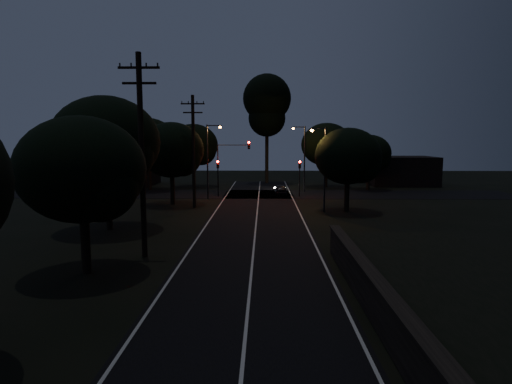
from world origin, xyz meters
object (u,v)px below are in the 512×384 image
object	(u,v)px
tall_pine	(267,105)
utility_pole_mid	(142,153)
utility_pole_far	(193,150)
signal_right	(300,172)
streetlight_a	(209,156)
streetlight_b	(303,154)
signal_left	(218,171)
streetlight_c	(323,163)
car	(281,189)
signal_mast	(233,158)

from	to	relation	value
tall_pine	utility_pole_mid	bearing A→B (deg)	-99.93
utility_pole_far	signal_right	world-z (taller)	utility_pole_far
streetlight_a	streetlight_b	xyz separation A→B (m)	(10.61, 6.00, 0.00)
utility_pole_far	streetlight_a	size ratio (longest dim) A/B	1.31
signal_left	streetlight_a	world-z (taller)	streetlight_a
signal_right	utility_pole_mid	bearing A→B (deg)	-112.99
tall_pine	streetlight_b	xyz separation A→B (m)	(4.31, -11.00, -6.77)
streetlight_c	car	xyz separation A→B (m)	(-3.29, 11.79, -3.75)
utility_pole_far	tall_pine	world-z (taller)	tall_pine
utility_pole_mid	utility_pole_far	distance (m)	17.00
tall_pine	streetlight_c	xyz separation A→B (m)	(4.83, -25.00, -7.05)
signal_right	signal_mast	xyz separation A→B (m)	(-7.51, 0.00, 1.50)
car	utility_pole_far	bearing A→B (deg)	48.01
utility_pole_far	signal_mast	distance (m)	8.64
signal_left	car	world-z (taller)	signal_left
signal_right	car	distance (m)	3.53
signal_left	signal_mast	world-z (taller)	signal_mast
streetlight_a	streetlight_c	xyz separation A→B (m)	(11.14, -8.00, -0.29)
streetlight_a	streetlight_b	world-z (taller)	same
utility_pole_far	car	xyz separation A→B (m)	(8.54, 9.79, -4.89)
utility_pole_mid	signal_right	world-z (taller)	utility_pole_mid
streetlight_c	car	size ratio (longest dim) A/B	2.14
utility_pole_mid	signal_left	distance (m)	25.19
streetlight_b	car	size ratio (longest dim) A/B	2.28
utility_pole_mid	signal_left	world-z (taller)	utility_pole_mid
signal_left	signal_mast	size ratio (longest dim) A/B	0.66
signal_right	car	xyz separation A→B (m)	(-2.06, 1.80, -2.24)
streetlight_c	signal_mast	bearing A→B (deg)	131.19
utility_pole_far	car	bearing A→B (deg)	48.88
signal_left	streetlight_a	distance (m)	2.77
signal_right	streetlight_b	bearing A→B (deg)	80.00
signal_left	car	bearing A→B (deg)	14.14
utility_pole_far	streetlight_c	xyz separation A→B (m)	(11.83, -2.00, -1.13)
streetlight_c	signal_right	bearing A→B (deg)	97.02
streetlight_b	streetlight_c	xyz separation A→B (m)	(0.52, -14.00, -0.29)
signal_mast	streetlight_b	bearing A→B (deg)	25.99
signal_left	streetlight_a	bearing A→B (deg)	-109.59
utility_pole_far	signal_left	distance (m)	8.53
streetlight_a	car	distance (m)	9.61
utility_pole_mid	streetlight_b	xyz separation A→B (m)	(11.31, 29.00, -1.10)
tall_pine	car	bearing A→B (deg)	-83.34
signal_right	streetlight_a	world-z (taller)	streetlight_a
tall_pine	signal_mast	xyz separation A→B (m)	(-3.91, -15.01, -7.06)
car	streetlight_b	bearing A→B (deg)	-142.19
signal_left	streetlight_b	xyz separation A→B (m)	(9.91, 4.01, 1.80)
utility_pole_mid	streetlight_a	size ratio (longest dim) A/B	1.38
signal_mast	streetlight_b	size ratio (longest dim) A/B	0.78
signal_mast	car	bearing A→B (deg)	18.21
streetlight_c	car	world-z (taller)	streetlight_c
tall_pine	car	world-z (taller)	tall_pine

